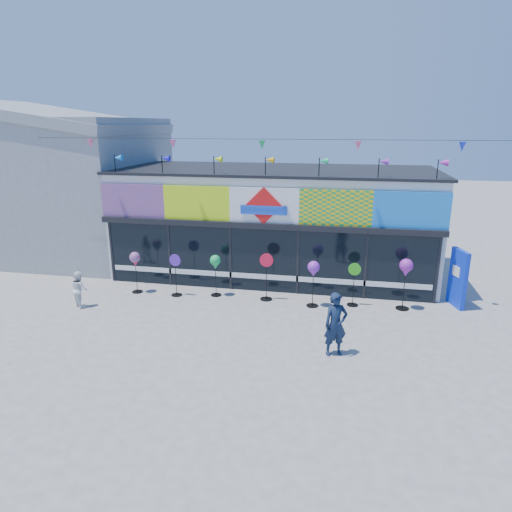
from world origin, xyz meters
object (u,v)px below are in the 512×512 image
(spinner_1, at_px, (176,274))
(spinner_4, at_px, (314,270))
(spinner_6, at_px, (406,269))
(adult_man, at_px, (336,324))
(blue_sign, at_px, (458,278))
(spinner_2, at_px, (215,263))
(spinner_5, at_px, (354,283))
(spinner_3, at_px, (266,276))
(child, at_px, (79,289))
(spinner_0, at_px, (135,260))

(spinner_1, height_order, spinner_4, spinner_4)
(spinner_6, height_order, adult_man, spinner_6)
(blue_sign, bearing_deg, spinner_2, 168.36)
(spinner_1, xyz_separation_m, spinner_5, (6.02, 0.28, -0.02))
(spinner_3, xyz_separation_m, spinner_6, (4.47, 0.06, 0.49))
(spinner_6, height_order, child, spinner_6)
(blue_sign, height_order, adult_man, blue_sign)
(blue_sign, relative_size, spinner_2, 1.30)
(blue_sign, bearing_deg, spinner_0, 168.41)
(spinner_1, bearing_deg, blue_sign, 5.59)
(spinner_0, height_order, spinner_6, spinner_6)
(spinner_4, relative_size, spinner_5, 1.06)
(blue_sign, relative_size, adult_man, 1.13)
(spinner_2, distance_m, adult_man, 5.46)
(spinner_4, xyz_separation_m, adult_man, (0.82, -3.16, -0.39))
(blue_sign, relative_size, spinner_5, 1.31)
(blue_sign, bearing_deg, child, 175.22)
(blue_sign, distance_m, spinner_3, 6.23)
(adult_man, bearing_deg, spinner_6, 35.73)
(spinner_2, height_order, spinner_6, spinner_6)
(blue_sign, xyz_separation_m, spinner_1, (-9.33, -0.91, -0.17))
(spinner_0, distance_m, spinner_5, 7.53)
(spinner_5, relative_size, child, 1.22)
(spinner_1, relative_size, adult_man, 0.88)
(blue_sign, height_order, spinner_1, blue_sign)
(blue_sign, distance_m, spinner_0, 10.86)
(spinner_2, xyz_separation_m, spinner_5, (4.67, 0.01, -0.40))
(spinner_4, relative_size, spinner_6, 0.92)
(spinner_5, xyz_separation_m, spinner_6, (1.58, 0.01, 0.58))
(spinner_1, bearing_deg, spinner_3, 4.18)
(spinner_1, distance_m, adult_man, 6.41)
(spinner_4, height_order, spinner_5, spinner_4)
(spinner_6, bearing_deg, spinner_5, -179.71)
(child, bearing_deg, spinner_4, -133.31)
(blue_sign, bearing_deg, spinner_6, -176.24)
(spinner_4, bearing_deg, blue_sign, 11.83)
(spinner_1, xyz_separation_m, spinner_2, (1.35, 0.27, 0.38))
(blue_sign, relative_size, spinner_3, 1.17)
(spinner_5, bearing_deg, spinner_2, -179.89)
(child, bearing_deg, spinner_6, -134.58)
(spinner_3, bearing_deg, child, -163.26)
(spinner_1, xyz_separation_m, adult_man, (5.54, -3.21, 0.05))
(blue_sign, height_order, child, blue_sign)
(spinner_4, bearing_deg, spinner_1, 179.39)
(blue_sign, relative_size, child, 1.59)
(spinner_4, distance_m, spinner_5, 1.42)
(spinner_5, xyz_separation_m, child, (-8.76, -1.82, -0.17))
(spinner_1, height_order, child, spinner_1)
(adult_man, xyz_separation_m, child, (-8.28, 1.67, -0.25))
(spinner_3, distance_m, spinner_4, 1.66)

